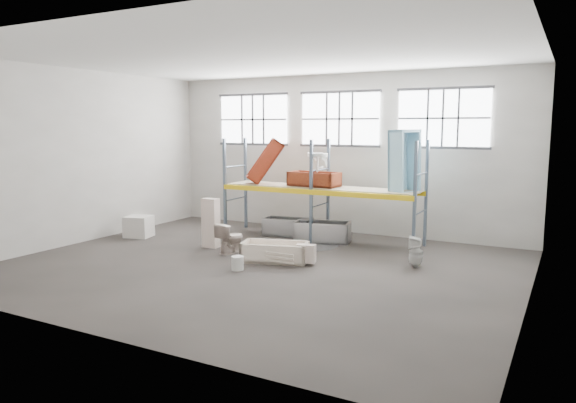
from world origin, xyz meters
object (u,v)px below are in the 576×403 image
Objects in this scene: toilet_white at (416,252)px; carton_near at (139,226)px; bucket at (238,263)px; cistern_tall at (211,223)px; rust_tub_flat at (314,179)px; bathtub_beige at (275,252)px; toilet_beige at (230,238)px; steel_tub_right at (323,232)px; blue_tub_upright at (405,162)px; steel_tub_left at (288,227)px.

carton_near is at bearing -101.39° from toilet_white.
bucket is (-3.64, -2.23, -0.21)m from toilet_white.
cistern_tall is 0.92× the size of rust_tub_flat.
bathtub_beige is 3.31m from rust_tub_flat.
toilet_beige is 2.95m from steel_tub_right.
toilet_beige is at bearing -114.46° from rust_tub_flat.
blue_tub_upright is at bearing 26.30° from cistern_tall.
steel_tub_right is (1.57, 2.49, -0.12)m from toilet_beige.
steel_tub_left is 4.59m from carton_near.
steel_tub_left is 1.36m from steel_tub_right.
rust_tub_flat is at bearing -175.96° from blue_tub_upright.
toilet_white is at bearing 3.69° from cistern_tall.
toilet_white is 0.51× the size of rust_tub_flat.
steel_tub_right is at bearing -12.47° from steel_tub_left.
toilet_beige is at bearing -122.25° from steel_tub_right.
carton_near is (-5.18, 0.65, 0.08)m from bathtub_beige.
rust_tub_flat is 5.58m from carton_near.
toilet_beige is 0.51× the size of steel_tub_right.
blue_tub_upright reaches higher than rust_tub_flat.
cistern_tall reaches higher than toilet_white.
toilet_white is 4.28m from bucket.
carton_near is (-3.93, -2.37, 0.05)m from steel_tub_left.
toilet_beige is 1.81m from bucket.
bathtub_beige is at bearing -7.20° from carton_near.
toilet_beige is 0.54× the size of rust_tub_flat.
blue_tub_upright is at bearing -133.64° from toilet_beige.
steel_tub_left is 0.93× the size of steel_tub_right.
toilet_white is 3.60m from steel_tub_right.
toilet_white is 8.47m from carton_near.
blue_tub_upright is (-0.91, 1.99, 2.01)m from toilet_white.
toilet_beige is 1.09× the size of carton_near.
rust_tub_flat is (-0.30, 2.89, 1.58)m from bathtub_beige.
carton_near reaches higher than steel_tub_right.
cistern_tall is 3.30m from steel_tub_right.
steel_tub_left is 4.26m from bucket.
toilet_beige reaches higher than toilet_white.
cistern_tall is 5.68m from toilet_white.
cistern_tall is 4.16× the size of bucket.
rust_tub_flat reaches higher than bathtub_beige.
blue_tub_upright reaches higher than bathtub_beige.
blue_tub_upright is (4.74, 2.54, 1.70)m from cistern_tall.
rust_tub_flat is at bearing -7.95° from steel_tub_left.
blue_tub_upright reaches higher than cistern_tall.
rust_tub_flat is (2.07, 2.35, 1.13)m from cistern_tall.
toilet_beige is (-1.50, 0.24, 0.17)m from bathtub_beige.
bathtub_beige is 1.11× the size of steel_tub_left.
blue_tub_upright reaches higher than steel_tub_left.
rust_tub_flat reaches higher than toilet_white.
blue_tub_upright reaches higher than carton_near.
cistern_tall is 1.84× the size of carton_near.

